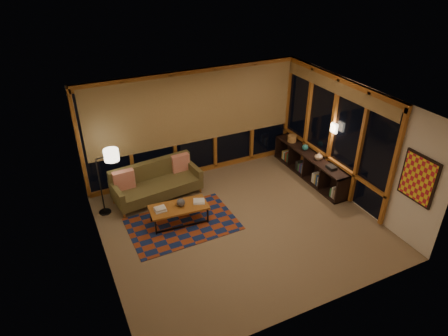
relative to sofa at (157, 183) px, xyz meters
name	(u,v)px	position (x,y,z in m)	size (l,w,h in m)	color
floor	(239,224)	(1.25, -1.72, -0.41)	(5.50, 5.00, 0.01)	olive
ceiling	(242,104)	(1.25, -1.72, 2.29)	(5.50, 5.00, 0.01)	white
walls	(241,170)	(1.25, -1.72, 0.94)	(5.51, 5.01, 2.70)	silver
window_wall_back	(195,124)	(1.25, 0.71, 0.94)	(5.30, 0.16, 2.60)	#A06720
window_wall_right	(331,133)	(3.93, -1.12, 0.94)	(0.16, 3.70, 2.60)	#A06720
wall_art	(418,179)	(3.96, -3.57, 1.04)	(0.06, 0.74, 0.94)	red
wall_sconce	(334,128)	(3.87, -1.27, 1.14)	(0.12, 0.18, 0.22)	#FFF2C9
sofa	(157,183)	(0.00, 0.00, 0.00)	(1.99, 0.81, 0.82)	brown
pillow_left	(124,179)	(-0.71, 0.08, 0.23)	(0.47, 0.16, 0.47)	red
pillow_right	(180,163)	(0.69, 0.30, 0.21)	(0.43, 0.14, 0.43)	red
area_rug	(183,224)	(0.16, -1.19, -0.40)	(2.24, 1.49, 0.01)	maroon
coffee_table	(179,214)	(0.13, -1.10, -0.20)	(1.22, 0.56, 0.41)	#A06720
book_stack_a	(160,209)	(-0.26, -1.06, 0.03)	(0.22, 0.17, 0.06)	silver
book_stack_b	(199,201)	(0.58, -1.13, 0.02)	(0.23, 0.18, 0.05)	silver
ceramic_pot	(181,202)	(0.19, -1.09, 0.09)	(0.18, 0.18, 0.18)	black
floor_lamp	(100,184)	(-1.24, -0.05, 0.33)	(0.49, 0.32, 1.47)	black
bookshelf	(309,166)	(3.74, -0.72, -0.08)	(0.40, 2.59, 0.65)	black
basket	(292,139)	(3.72, 0.08, 0.33)	(0.23, 0.23, 0.17)	#AB7843
teal_bowl	(305,147)	(3.74, -0.48, 0.32)	(0.16, 0.16, 0.16)	#226B6C
vase	(319,156)	(3.74, -1.04, 0.34)	(0.19, 0.19, 0.20)	tan
shelf_book_stack	(331,167)	(3.74, -1.52, 0.28)	(0.18, 0.26, 0.07)	silver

